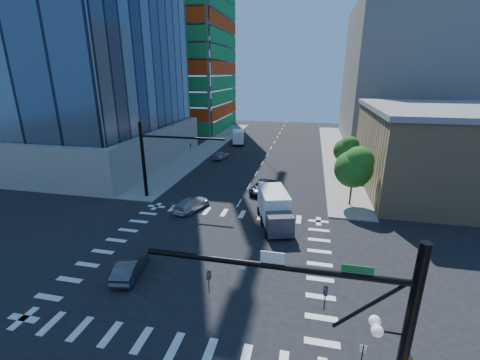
# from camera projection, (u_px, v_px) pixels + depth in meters

# --- Properties ---
(ground) EXTENTS (160.00, 160.00, 0.00)m
(ground) POSITION_uv_depth(u_px,v_px,m) (207.00, 258.00, 26.33)
(ground) COLOR black
(ground) RESTS_ON ground
(road_markings) EXTENTS (20.00, 20.00, 0.01)m
(road_markings) POSITION_uv_depth(u_px,v_px,m) (207.00, 258.00, 26.32)
(road_markings) COLOR silver
(road_markings) RESTS_ON ground
(sidewalk_ne) EXTENTS (5.00, 60.00, 0.15)m
(sidewalk_ne) POSITION_uv_depth(u_px,v_px,m) (335.00, 153.00, 60.83)
(sidewalk_ne) COLOR gray
(sidewalk_ne) RESTS_ON ground
(sidewalk_nw) EXTENTS (5.00, 60.00, 0.15)m
(sidewalk_nw) POSITION_uv_depth(u_px,v_px,m) (209.00, 147.00, 65.92)
(sidewalk_nw) COLOR gray
(sidewalk_nw) RESTS_ON ground
(construction_building) EXTENTS (25.16, 34.50, 70.60)m
(construction_building) POSITION_uv_depth(u_px,v_px,m) (177.00, 31.00, 81.53)
(construction_building) COLOR slate
(construction_building) RESTS_ON ground
(commercial_building) EXTENTS (20.50, 22.50, 10.60)m
(commercial_building) POSITION_uv_depth(u_px,v_px,m) (452.00, 150.00, 39.94)
(commercial_building) COLOR tan
(commercial_building) RESTS_ON ground
(bg_building_ne) EXTENTS (24.00, 30.00, 28.00)m
(bg_building_ne) POSITION_uv_depth(u_px,v_px,m) (409.00, 75.00, 67.38)
(bg_building_ne) COLOR slate
(bg_building_ne) RESTS_ON ground
(signal_mast_se) EXTENTS (10.51, 2.48, 9.00)m
(signal_mast_se) POSITION_uv_depth(u_px,v_px,m) (380.00, 339.00, 11.93)
(signal_mast_se) COLOR black
(signal_mast_se) RESTS_ON sidewalk_se
(signal_mast_nw) EXTENTS (10.20, 0.40, 9.00)m
(signal_mast_nw) POSITION_uv_depth(u_px,v_px,m) (154.00, 154.00, 37.29)
(signal_mast_nw) COLOR black
(signal_mast_nw) RESTS_ON sidewalk_nw
(tree_south) EXTENTS (4.16, 4.16, 6.82)m
(tree_south) POSITION_uv_depth(u_px,v_px,m) (355.00, 167.00, 35.16)
(tree_south) COLOR #382316
(tree_south) RESTS_ON sidewalk_ne
(tree_north) EXTENTS (3.54, 3.52, 5.78)m
(tree_north) POSITION_uv_depth(u_px,v_px,m) (347.00, 149.00, 46.44)
(tree_north) COLOR #382316
(tree_north) RESTS_ON sidewalk_ne
(no_parking_sign) EXTENTS (0.30, 0.06, 2.20)m
(no_parking_sign) POSITION_uv_depth(u_px,v_px,m) (362.00, 359.00, 15.37)
(no_parking_sign) COLOR black
(no_parking_sign) RESTS_ON ground
(car_nb_far) EXTENTS (3.28, 5.60, 1.46)m
(car_nb_far) POSITION_uv_depth(u_px,v_px,m) (263.00, 187.00, 40.62)
(car_nb_far) COLOR black
(car_nb_far) RESTS_ON ground
(car_sb_near) EXTENTS (3.32, 5.23, 1.41)m
(car_sb_near) POSITION_uv_depth(u_px,v_px,m) (191.00, 204.00, 35.42)
(car_sb_near) COLOR silver
(car_sb_near) RESTS_ON ground
(car_sb_mid) EXTENTS (2.44, 4.30, 1.38)m
(car_sb_mid) POSITION_uv_depth(u_px,v_px,m) (221.00, 155.00, 56.58)
(car_sb_mid) COLOR #999AA0
(car_sb_mid) RESTS_ON ground
(car_sb_cross) EXTENTS (2.18, 4.48, 1.41)m
(car_sb_cross) POSITION_uv_depth(u_px,v_px,m) (130.00, 266.00, 23.90)
(car_sb_cross) COLOR #414245
(car_sb_cross) RESTS_ON ground
(box_truck_near) EXTENTS (4.42, 6.82, 3.31)m
(box_truck_near) POSITION_uv_depth(u_px,v_px,m) (275.00, 212.00, 31.48)
(box_truck_near) COLOR black
(box_truck_near) RESTS_ON ground
(box_truck_far) EXTENTS (3.52, 6.08, 3.00)m
(box_truck_far) POSITION_uv_depth(u_px,v_px,m) (239.00, 138.00, 68.56)
(box_truck_far) COLOR black
(box_truck_far) RESTS_ON ground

